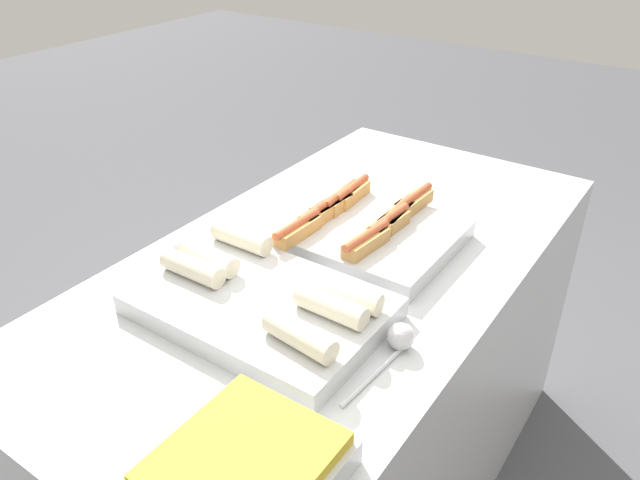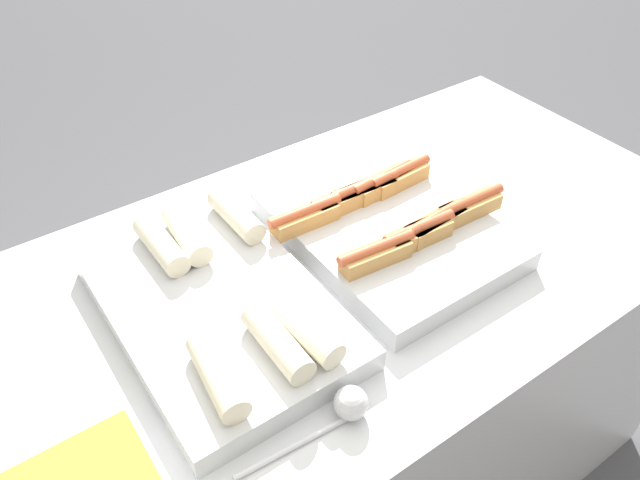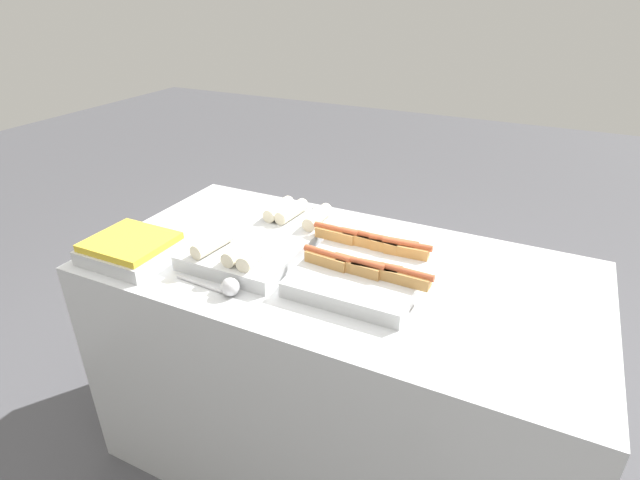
{
  "view_description": "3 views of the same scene",
  "coord_description": "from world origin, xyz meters",
  "px_view_note": "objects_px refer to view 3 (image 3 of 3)",
  "views": [
    {
      "loc": [
        -1.13,
        -0.73,
        1.73
      ],
      "look_at": [
        -0.07,
        0.0,
        0.97
      ],
      "focal_mm": 35.0,
      "sensor_mm": 36.0,
      "label": 1
    },
    {
      "loc": [
        -0.6,
        -0.75,
        1.77
      ],
      "look_at": [
        -0.07,
        0.0,
        0.97
      ],
      "focal_mm": 35.0,
      "sensor_mm": 36.0,
      "label": 2
    },
    {
      "loc": [
        0.58,
        -1.33,
        1.74
      ],
      "look_at": [
        -0.07,
        0.0,
        0.97
      ],
      "focal_mm": 28.0,
      "sensor_mm": 36.0,
      "label": 3
    }
  ],
  "objects_px": {
    "tray_hotdogs": "(369,263)",
    "tray_wraps": "(263,238)",
    "tray_side_front": "(132,249)",
    "serving_spoon_near": "(227,287)",
    "serving_spoon_far": "(316,212)"
  },
  "relations": [
    {
      "from": "tray_hotdogs",
      "to": "tray_wraps",
      "type": "bearing_deg",
      "value": -179.74
    },
    {
      "from": "tray_side_front",
      "to": "serving_spoon_far",
      "type": "distance_m",
      "value": 0.71
    },
    {
      "from": "tray_side_front",
      "to": "serving_spoon_near",
      "type": "distance_m",
      "value": 0.43
    },
    {
      "from": "tray_wraps",
      "to": "serving_spoon_near",
      "type": "distance_m",
      "value": 0.31
    },
    {
      "from": "tray_wraps",
      "to": "serving_spoon_far",
      "type": "height_order",
      "value": "tray_wraps"
    },
    {
      "from": "tray_hotdogs",
      "to": "tray_wraps",
      "type": "height_order",
      "value": "same"
    },
    {
      "from": "tray_side_front",
      "to": "serving_spoon_near",
      "type": "xyz_separation_m",
      "value": [
        0.42,
        -0.04,
        -0.01
      ]
    },
    {
      "from": "tray_wraps",
      "to": "tray_hotdogs",
      "type": "bearing_deg",
      "value": 0.26
    },
    {
      "from": "tray_side_front",
      "to": "serving_spoon_near",
      "type": "bearing_deg",
      "value": -5.68
    },
    {
      "from": "tray_wraps",
      "to": "serving_spoon_far",
      "type": "xyz_separation_m",
      "value": [
        0.06,
        0.31,
        -0.01
      ]
    },
    {
      "from": "tray_hotdogs",
      "to": "serving_spoon_near",
      "type": "distance_m",
      "value": 0.46
    },
    {
      "from": "tray_wraps",
      "to": "tray_side_front",
      "type": "xyz_separation_m",
      "value": [
        -0.36,
        -0.26,
        0.0
      ]
    },
    {
      "from": "tray_hotdogs",
      "to": "tray_side_front",
      "type": "xyz_separation_m",
      "value": [
        -0.76,
        -0.27,
        -0.0
      ]
    },
    {
      "from": "tray_hotdogs",
      "to": "tray_wraps",
      "type": "relative_size",
      "value": 0.94
    },
    {
      "from": "tray_wraps",
      "to": "serving_spoon_far",
      "type": "relative_size",
      "value": 2.34
    }
  ]
}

